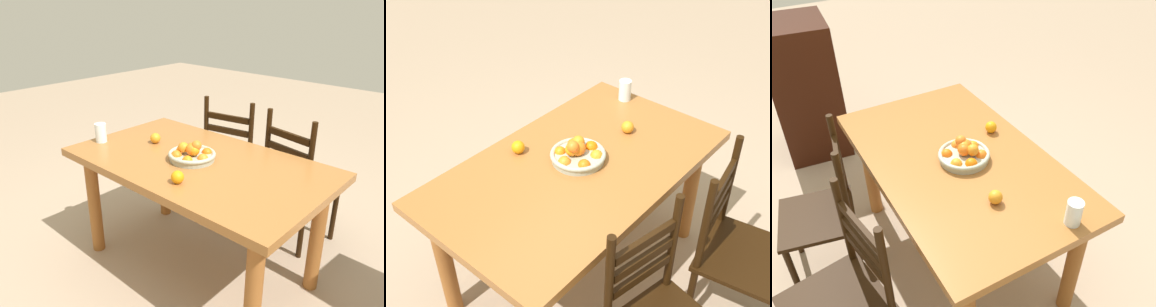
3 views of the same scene
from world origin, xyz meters
TOP-DOWN VIEW (x-y plane):
  - ground_plane at (0.00, 0.00)m, footprint 12.00×12.00m
  - dining_table at (0.00, 0.00)m, footprint 1.52×0.90m
  - chair_near_window at (-0.29, 0.78)m, footprint 0.50×0.50m
  - fruit_bowl at (-0.03, -0.02)m, footprint 0.28×0.28m
  - orange_loose_0 at (-0.39, 0.02)m, footprint 0.07×0.07m
  - orange_loose_1 at (0.12, -0.29)m, footprint 0.07×0.07m
  - drinking_glass at (-0.67, -0.20)m, footprint 0.07×0.07m

SIDE VIEW (x-z plane):
  - ground_plane at x=0.00m, z-range 0.00..0.00m
  - chair_near_window at x=-0.29m, z-range -0.03..0.93m
  - dining_table at x=0.00m, z-range 0.27..1.03m
  - orange_loose_0 at x=-0.39m, z-range 0.77..0.83m
  - orange_loose_1 at x=0.12m, z-range 0.77..0.83m
  - fruit_bowl at x=-0.03m, z-range 0.74..0.87m
  - drinking_glass at x=-0.67m, z-range 0.77..0.89m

